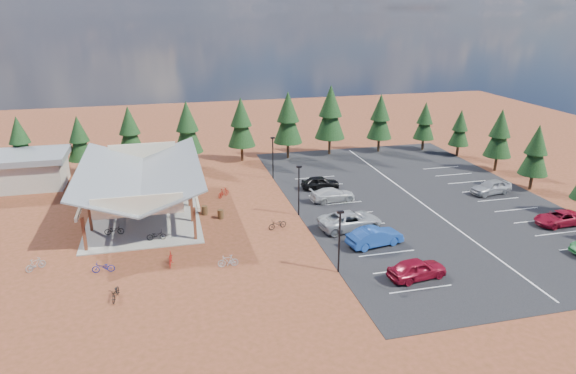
{
  "coord_description": "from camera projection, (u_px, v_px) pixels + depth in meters",
  "views": [
    {
      "loc": [
        -7.38,
        -43.73,
        19.53
      ],
      "look_at": [
        4.51,
        4.43,
        2.19
      ],
      "focal_mm": 32.0,
      "sensor_mm": 36.0,
      "label": 1
    }
  ],
  "objects": [
    {
      "name": "bike_11",
      "position": [
        170.0,
        259.0,
        41.07
      ],
      "size": [
        0.68,
        1.84,
        1.08
      ],
      "primitive_type": "imported",
      "rotation": [
        0.0,
        0.0,
        -0.1
      ],
      "color": "maroon",
      "rests_on": "ground"
    },
    {
      "name": "trash_bin_0",
      "position": [
        221.0,
        214.0,
        50.19
      ],
      "size": [
        0.6,
        0.6,
        0.9
      ],
      "primitive_type": "cylinder",
      "color": "#452F18",
      "rests_on": "ground"
    },
    {
      "name": "lamp_post_1",
      "position": [
        299.0,
        187.0,
        50.17
      ],
      "size": [
        0.5,
        0.25,
        5.14
      ],
      "color": "black",
      "rests_on": "ground"
    },
    {
      "name": "bike_5",
      "position": [
        164.0,
        205.0,
        52.17
      ],
      "size": [
        1.53,
        0.82,
        0.89
      ],
      "primitive_type": "imported",
      "rotation": [
        0.0,
        0.0,
        1.28
      ],
      "color": "gray",
      "rests_on": "concrete_pad"
    },
    {
      "name": "bike_2",
      "position": [
        115.0,
        203.0,
        52.76
      ],
      "size": [
        1.82,
        1.09,
        0.9
      ],
      "primitive_type": "imported",
      "rotation": [
        0.0,
        0.0,
        1.88
      ],
      "color": "#21439B",
      "rests_on": "concrete_pad"
    },
    {
      "name": "bike_1",
      "position": [
        132.0,
        209.0,
        51.05
      ],
      "size": [
        1.64,
        0.94,
        0.95
      ],
      "primitive_type": "imported",
      "rotation": [
        0.0,
        0.0,
        1.24
      ],
      "color": "gray",
      "rests_on": "concrete_pad"
    },
    {
      "name": "pine_3",
      "position": [
        187.0,
        127.0,
        64.73
      ],
      "size": [
        3.71,
        3.71,
        8.65
      ],
      "color": "#382314",
      "rests_on": "ground"
    },
    {
      "name": "trash_bin_1",
      "position": [
        205.0,
        210.0,
        51.16
      ],
      "size": [
        0.6,
        0.6,
        0.9
      ],
      "primitive_type": "cylinder",
      "color": "#452F18",
      "rests_on": "ground"
    },
    {
      "name": "pine_1",
      "position": [
        79.0,
        139.0,
        62.62
      ],
      "size": [
        3.13,
        3.13,
        7.3
      ],
      "color": "#382314",
      "rests_on": "ground"
    },
    {
      "name": "pine_0",
      "position": [
        20.0,
        140.0,
        61.48
      ],
      "size": [
        3.21,
        3.21,
        7.48
      ],
      "color": "#382314",
      "rests_on": "ground"
    },
    {
      "name": "pine_13",
      "position": [
        460.0,
        128.0,
        70.35
      ],
      "size": [
        2.79,
        2.79,
        6.49
      ],
      "color": "#382314",
      "rests_on": "ground"
    },
    {
      "name": "bike_pavilion",
      "position": [
        141.0,
        175.0,
        51.08
      ],
      "size": [
        11.65,
        19.4,
        4.97
      ],
      "color": "#583319",
      "rests_on": "concrete_pad"
    },
    {
      "name": "outbuilding",
      "position": [
        18.0,
        170.0,
        58.59
      ],
      "size": [
        11.0,
        7.0,
        3.9
      ],
      "color": "#ADA593",
      "rests_on": "ground"
    },
    {
      "name": "bike_13",
      "position": [
        228.0,
        261.0,
        40.8
      ],
      "size": [
        1.66,
        0.47,
        1.0
      ],
      "primitive_type": "imported",
      "rotation": [
        0.0,
        0.0,
        4.71
      ],
      "color": "#9B9CA5",
      "rests_on": "ground"
    },
    {
      "name": "car_4",
      "position": [
        320.0,
        183.0,
        58.25
      ],
      "size": [
        4.39,
        1.91,
        1.48
      ],
      "primitive_type": "imported",
      "rotation": [
        0.0,
        0.0,
        1.53
      ],
      "color": "black",
      "rests_on": "asphalt_lot"
    },
    {
      "name": "car_6",
      "position": [
        559.0,
        218.0,
        48.59
      ],
      "size": [
        4.86,
        2.38,
        1.33
      ],
      "primitive_type": "imported",
      "rotation": [
        0.0,
        0.0,
        -1.53
      ],
      "color": "maroon",
      "rests_on": "asphalt_lot"
    },
    {
      "name": "bike_0",
      "position": [
        114.0,
        230.0,
        46.38
      ],
      "size": [
        1.76,
        0.71,
        0.9
      ],
      "primitive_type": "imported",
      "rotation": [
        0.0,
        0.0,
        1.5
      ],
      "color": "black",
      "rests_on": "concrete_pad"
    },
    {
      "name": "pine_11",
      "position": [
        536.0,
        150.0,
        56.93
      ],
      "size": [
        3.22,
        3.22,
        7.51
      ],
      "color": "#382314",
      "rests_on": "ground"
    },
    {
      "name": "asphalt_lot",
      "position": [
        417.0,
        200.0,
        55.11
      ],
      "size": [
        27.0,
        44.0,
        0.04
      ],
      "primitive_type": "cube",
      "color": "black",
      "rests_on": "ground"
    },
    {
      "name": "concrete_pad",
      "position": [
        144.0,
        210.0,
        52.33
      ],
      "size": [
        10.6,
        18.6,
        0.1
      ],
      "primitive_type": "cube",
      "color": "gray",
      "rests_on": "ground"
    },
    {
      "name": "bike_15",
      "position": [
        224.0,
        192.0,
        55.92
      ],
      "size": [
        1.56,
        1.52,
        1.02
      ],
      "primitive_type": "imported",
      "rotation": [
        0.0,
        0.0,
        2.33
      ],
      "color": "#9C110A",
      "rests_on": "ground"
    },
    {
      "name": "pine_12",
      "position": [
        500.0,
        133.0,
        63.58
      ],
      "size": [
        3.4,
        3.4,
        7.91
      ],
      "color": "#382314",
      "rests_on": "ground"
    },
    {
      "name": "bike_4",
      "position": [
        156.0,
        235.0,
        45.29
      ],
      "size": [
        1.71,
        0.67,
        0.89
      ],
      "primitive_type": "imported",
      "rotation": [
        0.0,
        0.0,
        1.53
      ],
      "color": "black",
      "rests_on": "concrete_pad"
    },
    {
      "name": "car_8",
      "position": [
        491.0,
        187.0,
        56.67
      ],
      "size": [
        4.89,
        2.49,
        1.6
      ],
      "primitive_type": "imported",
      "rotation": [
        0.0,
        0.0,
        -1.44
      ],
      "color": "gray",
      "rests_on": "asphalt_lot"
    },
    {
      "name": "pine_2",
      "position": [
        130.0,
        131.0,
        64.67
      ],
      "size": [
        3.45,
        3.45,
        8.03
      ],
      "color": "#382314",
      "rests_on": "ground"
    },
    {
      "name": "bike_10",
      "position": [
        103.0,
        267.0,
        39.93
      ],
      "size": [
        1.75,
        0.67,
        0.9
      ],
      "primitive_type": "imported",
      "rotation": [
        0.0,
        0.0,
        4.67
      ],
      "color": "navy",
      "rests_on": "ground"
    },
    {
      "name": "car_2",
      "position": [
        350.0,
        220.0,
        47.64
      ],
      "size": [
        6.27,
        3.4,
        1.67
      ],
      "primitive_type": "imported",
      "rotation": [
        0.0,
        0.0,
        1.68
      ],
      "color": "#9EA2A5",
      "rests_on": "asphalt_lot"
    },
    {
      "name": "pine_6",
      "position": [
        330.0,
        112.0,
        70.54
      ],
      "size": [
        4.18,
        4.18,
        9.73
      ],
      "color": "#382314",
      "rests_on": "ground"
    },
    {
      "name": "lamp_post_2",
      "position": [
        273.0,
        155.0,
        61.17
      ],
      "size": [
        0.5,
        0.25,
        5.14
      ],
      "color": "black",
      "rests_on": "ground"
    },
    {
      "name": "bike_16",
      "position": [
        277.0,
        224.0,
        47.81
      ],
      "size": [
        1.96,
        1.17,
        0.97
      ],
      "primitive_type": "imported",
      "rotation": [
        0.0,
        0.0,
        5.02
      ],
      "color": "black",
      "rests_on": "ground"
    },
    {
      "name": "pine_7",
      "position": [
        380.0,
        117.0,
        72.14
      ],
      "size": [
        3.56,
        3.56,
        8.28
      ],
      "color": "#382314",
      "rests_on": "ground"
    },
    {
      "name": "pine_4",
      "position": [
        241.0,
        122.0,
        67.68
      ],
      "size": [
        3.69,
        3.69,
        8.59
      ],
      "color": "#382314",
      "rests_on": "ground"
    },
    {
      "name": "bike_9",
      "position": [
        35.0,
        264.0,
        40.27
      ],
      "size": [
        1.57,
        1.39,
        0.99
      ],
      "primitive_type": "imported",
      "rotation": [
        0.0,
        0.0,
        2.25
      ],
      "color": "gray",
      "rests_on": "ground"
    },
    {
      "name": "pine_8",
      "position": [
        425.0,
        121.0,
        73.22
      ],
      "size": [
        3.01,
        3.01,
        7.01
      ],
      "color": "#382314",
      "rests_on": "ground"
    },
    {
      "name": "bike_3",
      "position": [
        128.0,
        184.0,
        58.32
      ],
      "size": [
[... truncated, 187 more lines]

